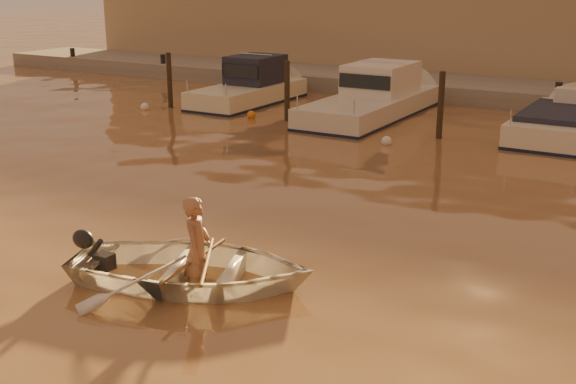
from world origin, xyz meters
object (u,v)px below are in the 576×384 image
Objects in this scene: moored_boat_3 at (560,128)px; moored_boat_1 at (248,87)px; person at (197,251)px; dinghy at (192,267)px; waterfront_building at (546,29)px; moored_boat_2 at (372,98)px.

moored_boat_1 is at bearing 180.00° from moored_boat_3.
person reaches higher than moored_boat_3.
person reaches higher than dinghy.
moored_boat_3 is at bearing -75.38° from waterfront_building.
moored_boat_3 is 11.57m from waterfront_building.
waterfront_building is at bearing -19.59° from person.
moored_boat_2 is at bearing 180.00° from moored_boat_3.
moored_boat_1 is (-8.59, 14.42, 0.05)m from person.
moored_boat_1 is 0.99× the size of moored_boat_3.
moored_boat_3 is (2.80, 14.42, -0.35)m from person.
moored_boat_3 is at bearing 0.00° from moored_boat_1.
moored_boat_1 is 5.13m from moored_boat_2.
person is 0.22× the size of moored_boat_2.
waterfront_building reaches higher than dinghy.
person is at bearing -89.84° from waterfront_building.
moored_boat_3 is at bearing 0.00° from moored_boat_2.
moored_boat_2 is at bearing -107.12° from waterfront_building.
person is at bearing -90.00° from dinghy.
moored_boat_2 is at bearing 0.00° from moored_boat_1.
moored_boat_2 is at bearing -6.64° from dinghy.
moored_boat_1 is 0.14× the size of waterfront_building.
moored_boat_3 is (2.89, 14.46, -0.06)m from dinghy.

